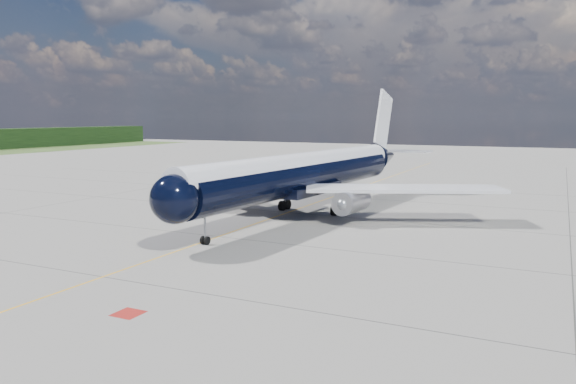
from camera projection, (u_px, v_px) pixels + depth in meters
name	position (u px, v px, depth m)	size (l,w,h in m)	color
ground	(305.00, 206.00, 70.99)	(320.00, 320.00, 0.00)	gray
taxiway_centerline	(288.00, 212.00, 66.54)	(0.16, 160.00, 0.01)	#FFAF0D
red_marking	(128.00, 313.00, 32.40)	(1.60, 1.60, 0.01)	maroon
main_airliner	(309.00, 172.00, 65.87)	(43.80, 53.47, 15.44)	black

